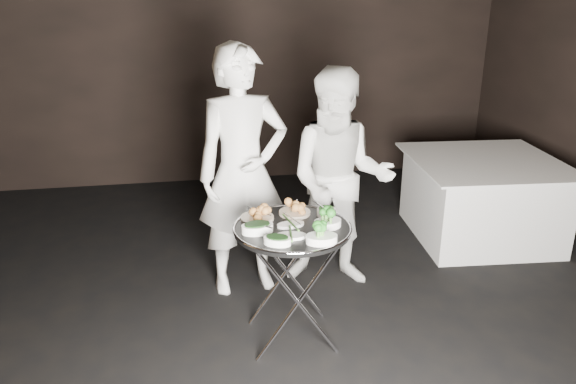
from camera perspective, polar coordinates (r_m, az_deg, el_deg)
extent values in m
cube|color=black|center=(3.56, -0.27, -17.31)|extent=(6.00, 7.00, 0.05)
cube|color=black|center=(6.35, -5.84, 14.43)|extent=(6.00, 0.05, 3.00)
cylinder|color=silver|center=(3.39, 1.04, -11.20)|extent=(0.52, 0.02, 0.76)
cylinder|color=silver|center=(3.39, 1.04, -11.20)|extent=(0.52, 0.02, 0.76)
cylinder|color=silver|center=(3.73, -0.13, -8.02)|extent=(0.52, 0.02, 0.76)
cylinder|color=silver|center=(3.73, -0.13, -8.02)|extent=(0.52, 0.02, 0.76)
cylinder|color=silver|center=(3.37, -3.26, -4.60)|extent=(0.02, 0.44, 0.02)
cylinder|color=silver|center=(3.44, 4.06, -4.06)|extent=(0.02, 0.44, 0.02)
cylinder|color=black|center=(3.38, 0.44, -3.81)|extent=(0.70, 0.70, 0.03)
torus|color=silver|center=(3.38, 0.44, -3.58)|extent=(0.72, 0.72, 0.02)
cylinder|color=beige|center=(3.49, -3.16, -2.64)|extent=(0.21, 0.21, 0.02)
cylinder|color=beige|center=(3.56, 0.68, -2.11)|extent=(0.20, 0.20, 0.02)
cylinder|color=white|center=(3.54, 3.90, -2.04)|extent=(0.12, 0.12, 0.04)
cylinder|color=silver|center=(3.48, -2.95, -1.92)|extent=(0.13, 0.17, 0.01)
cylinder|color=silver|center=(3.56, 0.63, -1.38)|extent=(0.08, 0.19, 0.01)
cylinder|color=silver|center=(3.52, 3.75, -1.66)|extent=(0.06, 0.20, 0.01)
cylinder|color=silver|center=(3.28, -3.19, -3.34)|extent=(0.17, 0.13, 0.01)
cylinder|color=silver|center=(3.36, 4.30, -2.82)|extent=(0.13, 0.16, 0.01)
cylinder|color=silver|center=(3.37, 0.41, -2.68)|extent=(0.07, 0.19, 0.01)
imported|color=white|center=(3.97, -4.61, 1.97)|extent=(0.72, 0.53, 1.80)
imported|color=white|center=(4.08, 5.28, 1.19)|extent=(0.93, 0.81, 1.63)
cube|color=white|center=(5.27, 19.04, -0.74)|extent=(1.12, 1.12, 0.70)
cube|color=white|center=(5.16, 19.50, 2.98)|extent=(1.26, 1.26, 0.02)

